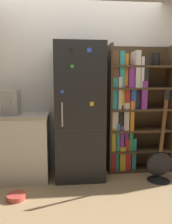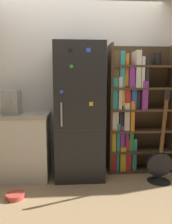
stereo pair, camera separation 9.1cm
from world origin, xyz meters
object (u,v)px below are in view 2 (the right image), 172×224
at_px(espresso_machine, 12,102).
at_px(pet_bowl, 15,195).
at_px(guitar, 159,169).
at_px(bookshelf, 132,110).
at_px(refrigerator, 79,112).

xyz_separation_m(espresso_machine, pet_bowl, (0.15, -0.59, -1.03)).
height_order(guitar, pet_bowl, guitar).
height_order(bookshelf, pet_bowl, bookshelf).
height_order(espresso_machine, pet_bowl, espresso_machine).
relative_size(espresso_machine, guitar, 0.27).
bearing_deg(bookshelf, pet_bowl, -154.49).
xyz_separation_m(guitar, pet_bowl, (-1.83, -0.31, -0.14)).
height_order(refrigerator, pet_bowl, refrigerator).
height_order(refrigerator, guitar, refrigerator).
bearing_deg(bookshelf, refrigerator, -168.63).
relative_size(bookshelf, espresso_machine, 5.56).
distance_m(bookshelf, espresso_machine, 1.71).
height_order(bookshelf, espresso_machine, bookshelf).
xyz_separation_m(refrigerator, bookshelf, (0.79, 0.16, 0.00)).
bearing_deg(espresso_machine, bookshelf, 5.02).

